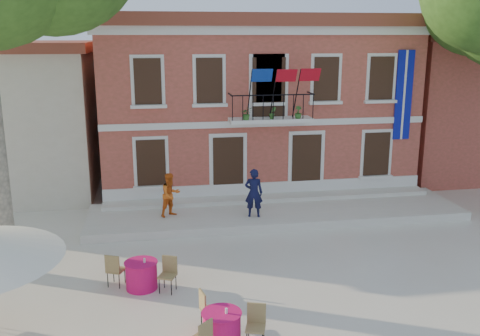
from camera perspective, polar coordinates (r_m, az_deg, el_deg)
name	(u,v)px	position (r m, az deg, el deg)	size (l,w,h in m)	color
ground	(245,268)	(16.01, 0.52, -10.64)	(90.00, 90.00, 0.00)	beige
main_building	(249,99)	(24.90, 1.01, 7.34)	(13.50, 9.59, 7.50)	#CC5649
neighbor_east	(472,103)	(30.47, 23.54, 6.34)	(9.40, 9.40, 6.40)	#CC5649
terrace	(276,212)	(20.35, 3.89, -4.73)	(14.00, 3.40, 0.30)	silver
pedestrian_navy	(254,193)	(19.13, 1.48, -2.67)	(0.65, 0.42, 1.77)	#0F1134
pedestrian_orange	(171,195)	(19.37, -7.41, -2.85)	(0.77, 0.60, 1.59)	orange
cafe_table_0	(141,274)	(14.91, -10.47, -11.06)	(1.93, 1.16, 0.95)	#C7124C
cafe_table_1	(222,326)	(12.30, -1.96, -16.54)	(1.83, 1.79, 0.95)	#C7124C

